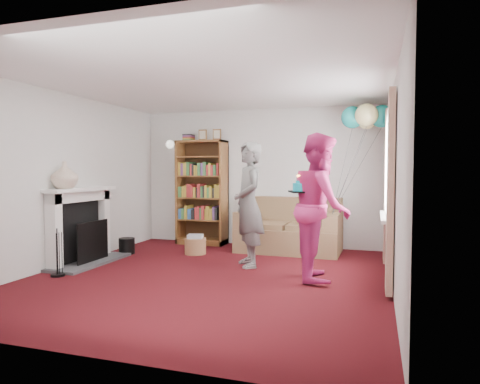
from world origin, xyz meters
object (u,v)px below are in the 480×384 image
(person_magenta, at_px, (321,207))
(person_striped, at_px, (249,204))
(bookcase, at_px, (203,193))
(sofa, at_px, (290,231))
(birthday_cake, at_px, (304,187))

(person_magenta, bearing_deg, person_striped, 58.85)
(bookcase, height_order, person_striped, bookcase)
(bookcase, distance_m, person_striped, 2.07)
(sofa, distance_m, person_striped, 1.47)
(bookcase, bearing_deg, sofa, -7.71)
(person_magenta, relative_size, birthday_cake, 5.33)
(person_striped, bearing_deg, person_magenta, 37.77)
(person_striped, height_order, person_magenta, person_magenta)
(bookcase, relative_size, sofa, 1.25)
(bookcase, bearing_deg, person_striped, -48.70)
(sofa, relative_size, person_magenta, 0.93)
(person_striped, height_order, birthday_cake, person_striped)
(sofa, distance_m, person_magenta, 1.98)
(person_striped, distance_m, person_magenta, 1.16)
(sofa, relative_size, birthday_cake, 4.94)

